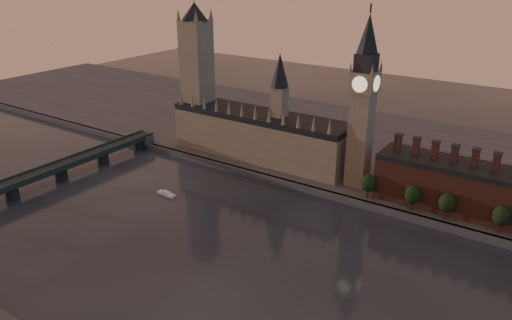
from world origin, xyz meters
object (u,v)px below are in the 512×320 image
at_px(victoria_tower, 197,70).
at_px(big_ben, 363,101).
at_px(river_boat, 166,194).
at_px(westminster_bridge, 32,179).

xyz_separation_m(victoria_tower, big_ben, (130.00, -5.00, -2.26)).
height_order(big_ben, river_boat, big_ben).
xyz_separation_m(big_ben, westminster_bridge, (-165.00, -112.70, -49.39)).
height_order(victoria_tower, westminster_bridge, victoria_tower).
relative_size(westminster_bridge, river_boat, 15.62).
distance_m(victoria_tower, big_ben, 130.12).
bearing_deg(victoria_tower, river_boat, -63.81).
bearing_deg(big_ben, westminster_bridge, -145.67).
distance_m(victoria_tower, river_boat, 103.59).
xyz_separation_m(big_ben, river_boat, (-92.15, -71.95, -55.86)).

